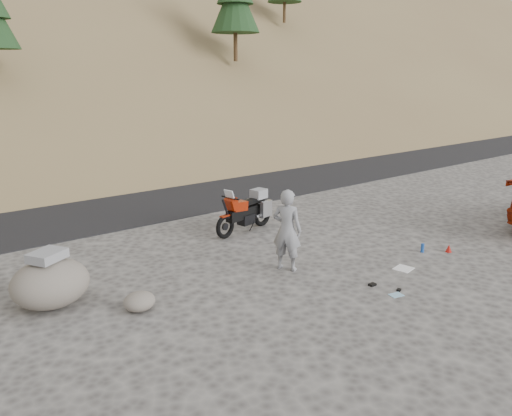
{
  "coord_description": "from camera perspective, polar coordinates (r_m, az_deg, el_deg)",
  "views": [
    {
      "loc": [
        -8.25,
        -7.8,
        4.42
      ],
      "look_at": [
        -0.52,
        2.19,
        1.0
      ],
      "focal_mm": 35.0,
      "sensor_mm": 36.0,
      "label": 1
    }
  ],
  "objects": [
    {
      "name": "man",
      "position": [
        11.76,
        3.48,
        -6.96
      ],
      "size": [
        0.73,
        0.83,
        1.91
      ],
      "primitive_type": "imported",
      "rotation": [
        0.0,
        0.0,
        2.07
      ],
      "color": "gray",
      "rests_on": "ground"
    },
    {
      "name": "gear_blue_cloth",
      "position": [
        10.82,
        15.73,
        -9.55
      ],
      "size": [
        0.31,
        0.26,
        0.01
      ],
      "primitive_type": "cube",
      "rotation": [
        0.0,
        0.0,
        -0.22
      ],
      "color": "#87B6D0",
      "rests_on": "ground"
    },
    {
      "name": "gear_glove_a",
      "position": [
        11.15,
        13.15,
        -8.51
      ],
      "size": [
        0.16,
        0.11,
        0.04
      ],
      "primitive_type": "cube",
      "rotation": [
        0.0,
        0.0,
        -0.01
      ],
      "color": "black",
      "rests_on": "ground"
    },
    {
      "name": "gear_bottle",
      "position": [
        13.43,
        18.49,
        -4.36
      ],
      "size": [
        0.09,
        0.09,
        0.23
      ],
      "primitive_type": "cylinder",
      "rotation": [
        0.0,
        0.0,
        0.12
      ],
      "color": "#19459A",
      "rests_on": "ground"
    },
    {
      "name": "road",
      "position": [
        19.23,
        -11.26,
        1.57
      ],
      "size": [
        120.0,
        7.0,
        0.05
      ],
      "primitive_type": "cube",
      "color": "black",
      "rests_on": "ground"
    },
    {
      "name": "gear_white_cloth",
      "position": [
        12.23,
        16.49,
        -6.65
      ],
      "size": [
        0.49,
        0.46,
        0.01
      ],
      "primitive_type": "cube",
      "rotation": [
        0.0,
        0.0,
        0.21
      ],
      "color": "white",
      "rests_on": "ground"
    },
    {
      "name": "motorcycle",
      "position": [
        14.33,
        -1.04,
        -0.38
      ],
      "size": [
        2.27,
        0.94,
        1.37
      ],
      "rotation": [
        0.0,
        0.0,
        0.21
      ],
      "color": "black",
      "rests_on": "ground"
    },
    {
      "name": "gear_funnel",
      "position": [
        13.69,
        21.17,
        -4.31
      ],
      "size": [
        0.19,
        0.19,
        0.2
      ],
      "primitive_type": "cone",
      "rotation": [
        0.0,
        0.0,
        -0.27
      ],
      "color": "#AB120B",
      "rests_on": "ground"
    },
    {
      "name": "gear_glove_b",
      "position": [
        11.04,
        16.01,
        -8.98
      ],
      "size": [
        0.13,
        0.11,
        0.04
      ],
      "primitive_type": "cube",
      "rotation": [
        0.0,
        0.0,
        0.37
      ],
      "color": "black",
      "rests_on": "ground"
    },
    {
      "name": "boulder",
      "position": [
        10.55,
        -22.45,
        -7.88
      ],
      "size": [
        1.82,
        1.68,
        1.15
      ],
      "rotation": [
        0.0,
        0.0,
        0.33
      ],
      "color": "#615D53",
      "rests_on": "ground"
    },
    {
      "name": "ground",
      "position": [
        12.18,
        8.32,
        -6.29
      ],
      "size": [
        140.0,
        140.0,
        0.0
      ],
      "primitive_type": "plane",
      "color": "#474441",
      "rests_on": "ground"
    },
    {
      "name": "small_rock",
      "position": [
        10.0,
        -13.18,
        -10.35
      ],
      "size": [
        0.76,
        0.73,
        0.37
      ],
      "rotation": [
        0.0,
        0.0,
        -0.32
      ],
      "color": "#615D53",
      "rests_on": "ground"
    }
  ]
}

